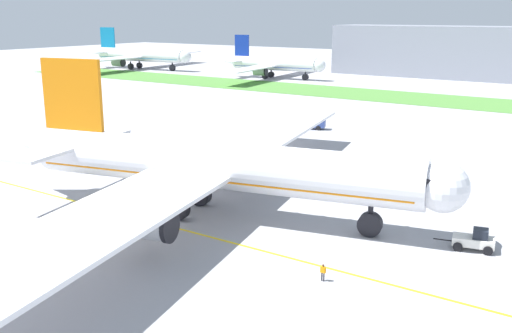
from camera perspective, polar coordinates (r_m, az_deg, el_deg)
ground_plane at (r=67.31m, az=-8.79°, el=-5.02°), size 600.00×600.00×0.00m
apron_taxi_line at (r=66.34m, az=-9.63°, el=-5.35°), size 280.00×0.36×0.01m
grass_median_strip at (r=163.53m, az=18.56°, el=5.96°), size 320.00×24.00×0.10m
airliner_foreground at (r=66.30m, az=-4.37°, el=0.09°), size 53.78×86.85×17.19m
pushback_tug at (r=61.67m, az=20.33°, el=-6.67°), size 5.78×3.04×2.18m
ground_crew_wingwalker_port at (r=54.87m, az=-19.96°, el=-9.32°), size 0.55×0.32×1.60m
ground_crew_marshaller_front at (r=76.91m, az=2.29°, el=-1.57°), size 0.58×0.32×1.66m
ground_crew_wingwalker_starboard at (r=51.80m, az=6.48°, el=-9.96°), size 0.55×0.26×1.56m
service_truck_baggage_loader at (r=118.27m, az=5.17°, el=4.30°), size 6.49×4.00×2.46m
parked_airliner_far_left at (r=251.06m, az=-11.18°, el=10.47°), size 50.52×80.35×16.65m
parked_airliner_far_centre at (r=210.53m, az=1.66°, el=9.84°), size 39.03×60.73×14.93m
terminal_building at (r=220.71m, az=23.09°, el=9.95°), size 122.64×20.00×18.00m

